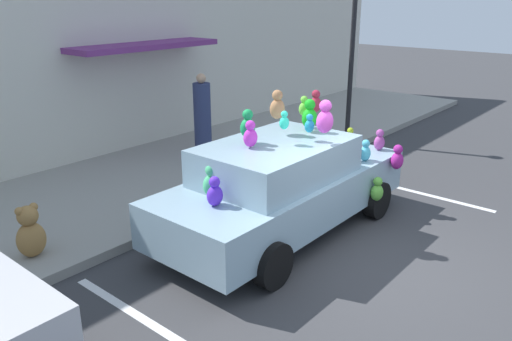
# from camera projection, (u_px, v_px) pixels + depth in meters

# --- Properties ---
(ground_plane) EXTENTS (60.00, 60.00, 0.00)m
(ground_plane) POSITION_uv_depth(u_px,v_px,m) (369.00, 267.00, 7.11)
(ground_plane) COLOR #38383A
(sidewalk) EXTENTS (24.00, 4.00, 0.15)m
(sidewalk) POSITION_uv_depth(u_px,v_px,m) (145.00, 182.00, 10.13)
(sidewalk) COLOR gray
(sidewalk) RESTS_ON ground
(storefront_building) EXTENTS (24.00, 1.25, 6.40)m
(storefront_building) POSITION_uv_depth(u_px,v_px,m) (69.00, 17.00, 10.41)
(storefront_building) COLOR beige
(storefront_building) RESTS_ON ground
(parking_stripe_front) EXTENTS (0.12, 3.60, 0.01)m
(parking_stripe_front) POSITION_uv_depth(u_px,v_px,m) (400.00, 188.00, 10.01)
(parking_stripe_front) COLOR silver
(parking_stripe_front) RESTS_ON ground
(parking_stripe_rear) EXTENTS (0.12, 3.60, 0.01)m
(parking_stripe_rear) POSITION_uv_depth(u_px,v_px,m) (170.00, 335.00, 5.69)
(parking_stripe_rear) COLOR silver
(parking_stripe_rear) RESTS_ON ground
(plush_covered_car) EXTENTS (4.63, 2.10, 2.25)m
(plush_covered_car) POSITION_uv_depth(u_px,v_px,m) (283.00, 184.00, 7.92)
(plush_covered_car) COLOR #8AA8B8
(plush_covered_car) RESTS_ON ground
(teddy_bear_on_sidewalk) EXTENTS (0.41, 0.34, 0.78)m
(teddy_bear_on_sidewalk) POSITION_uv_depth(u_px,v_px,m) (30.00, 233.00, 7.00)
(teddy_bear_on_sidewalk) COLOR #9E723D
(teddy_bear_on_sidewalk) RESTS_ON sidewalk
(street_lamp_post) EXTENTS (0.28, 0.28, 4.12)m
(street_lamp_post) POSITION_uv_depth(u_px,v_px,m) (353.00, 37.00, 12.21)
(street_lamp_post) COLOR black
(street_lamp_post) RESTS_ON sidewalk
(pedestrian_walking_past) EXTENTS (0.40, 0.40, 1.82)m
(pedestrian_walking_past) POSITION_uv_depth(u_px,v_px,m) (202.00, 116.00, 11.60)
(pedestrian_walking_past) COLOR navy
(pedestrian_walking_past) RESTS_ON sidewalk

